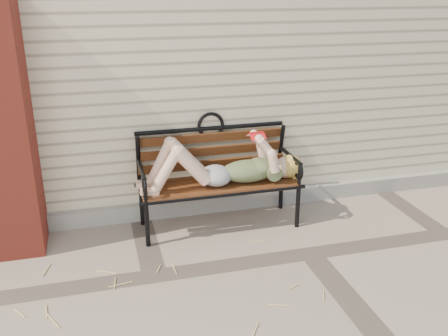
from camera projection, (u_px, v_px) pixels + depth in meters
name	position (u px, v px, depth m)	size (l,w,h in m)	color
ground	(310.00, 253.00, 4.00)	(80.00, 80.00, 0.00)	gray
house_wall	(217.00, 27.00, 6.18)	(8.00, 4.00, 3.00)	beige
foundation_strip	(269.00, 197.00, 4.85)	(8.00, 0.10, 0.15)	#9D9A8E
garden_bench	(217.00, 165.00, 4.35)	(1.49, 0.59, 0.97)	black
reading_woman	(221.00, 166.00, 4.23)	(1.41, 0.32, 0.44)	#0B364F
straw_scatter	(131.00, 323.00, 3.18)	(2.90, 1.56, 0.01)	#DCBA6B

